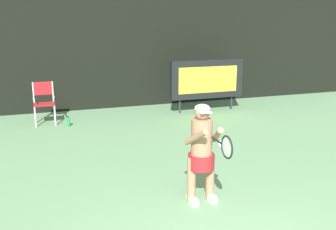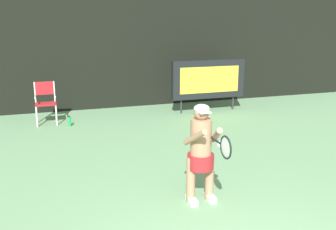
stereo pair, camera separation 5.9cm
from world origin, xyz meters
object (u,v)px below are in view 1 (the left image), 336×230
object	(u,v)px
tennis_player	(202,149)
tennis_racket	(226,147)
water_bottle	(68,122)
umpire_chair	(44,100)
scoreboard	(207,79)

from	to	relation	value
tennis_player	tennis_racket	world-z (taller)	tennis_player
water_bottle	umpire_chair	bearing A→B (deg)	139.56
umpire_chair	tennis_racket	xyz separation A→B (m)	(2.16, -5.93, 0.45)
scoreboard	tennis_player	bearing A→B (deg)	-114.76
umpire_chair	tennis_racket	world-z (taller)	tennis_racket
scoreboard	water_bottle	xyz separation A→B (m)	(-3.98, -0.41, -0.82)
umpire_chair	tennis_racket	bearing A→B (deg)	-69.98
scoreboard	tennis_player	world-z (taller)	scoreboard
tennis_player	tennis_racket	size ratio (longest dim) A/B	2.47
scoreboard	tennis_racket	world-z (taller)	scoreboard
umpire_chair	tennis_player	size ratio (longest dim) A/B	0.73
tennis_player	umpire_chair	bearing A→B (deg)	111.83
water_bottle	tennis_player	distance (m)	5.10
scoreboard	tennis_player	xyz separation A→B (m)	(-2.41, -5.22, -0.13)
umpire_chair	water_bottle	xyz separation A→B (m)	(0.54, -0.46, -0.50)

